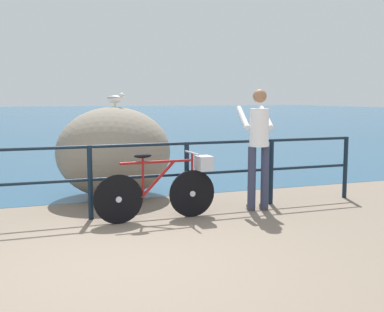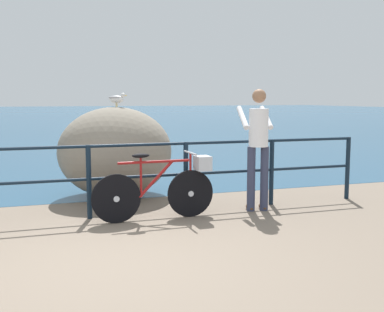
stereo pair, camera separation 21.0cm
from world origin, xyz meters
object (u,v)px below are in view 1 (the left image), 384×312
at_px(bicycle, 167,186).
at_px(seagull, 115,99).
at_px(person_at_railing, 258,143).
at_px(breakwater_boulder_main, 114,152).

height_order(bicycle, seagull, seagull).
xyz_separation_m(bicycle, seagull, (-0.34, 1.81, 1.18)).
relative_size(bicycle, person_at_railing, 0.96).
bearing_deg(bicycle, person_at_railing, 1.37).
bearing_deg(breakwater_boulder_main, seagull, 53.96).
bearing_deg(bicycle, breakwater_boulder_main, 101.37).
bearing_deg(seagull, bicycle, -46.54).
distance_m(person_at_railing, seagull, 2.57).
distance_m(person_at_railing, breakwater_boulder_main, 2.48).
distance_m(breakwater_boulder_main, seagull, 0.90).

